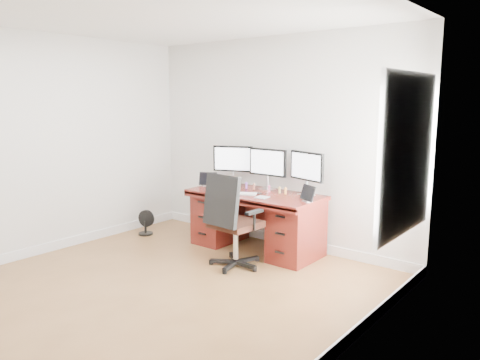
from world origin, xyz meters
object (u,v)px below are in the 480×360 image
Objects in this scene: desk at (256,219)px; office_chair at (233,237)px; keyboard at (244,194)px; floor_fan at (145,223)px; monitor_center at (268,164)px.

office_chair is at bearing -75.89° from desk.
desk is 5.52× the size of keyboard.
floor_fan is 1.71m from keyboard.
desk is at bearing -90.51° from monitor_center.
monitor_center is at bearing 60.04° from keyboard.
office_chair reaches higher than floor_fan.
desk is at bearing 108.14° from office_chair.
monitor_center is 0.55m from keyboard.
office_chair reaches higher than desk.
monitor_center is at bearing 8.54° from floor_fan.
monitor_center reaches higher than keyboard.
office_chair is 0.66m from keyboard.
office_chair is 1.18m from monitor_center.
desk is 0.41m from keyboard.
keyboard is (1.59, 0.25, 0.59)m from floor_fan.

